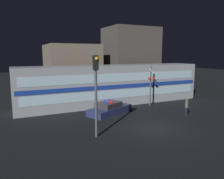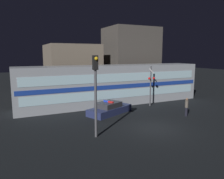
{
  "view_description": "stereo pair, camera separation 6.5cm",
  "coord_description": "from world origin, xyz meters",
  "px_view_note": "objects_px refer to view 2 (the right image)",
  "views": [
    {
      "loc": [
        -9.39,
        -12.52,
        5.33
      ],
      "look_at": [
        -0.22,
        6.79,
        1.89
      ],
      "focal_mm": 35.0,
      "sensor_mm": 36.0,
      "label": 1
    },
    {
      "loc": [
        -9.33,
        -12.55,
        5.33
      ],
      "look_at": [
        -0.22,
        6.79,
        1.89
      ],
      "focal_mm": 35.0,
      "sensor_mm": 36.0,
      "label": 2
    }
  ],
  "objects_px": {
    "crossing_signal_near": "(151,84)",
    "traffic_light_corner": "(96,86)",
    "train": "(114,85)",
    "police_car": "(109,109)",
    "pedestrian": "(186,107)"
  },
  "relations": [
    {
      "from": "train",
      "to": "traffic_light_corner",
      "type": "relative_size",
      "value": 3.83
    },
    {
      "from": "train",
      "to": "police_car",
      "type": "height_order",
      "value": "train"
    },
    {
      "from": "train",
      "to": "crossing_signal_near",
      "type": "bearing_deg",
      "value": -40.61
    },
    {
      "from": "police_car",
      "to": "pedestrian",
      "type": "relative_size",
      "value": 2.9
    },
    {
      "from": "police_car",
      "to": "train",
      "type": "bearing_deg",
      "value": 33.97
    },
    {
      "from": "pedestrian",
      "to": "traffic_light_corner",
      "type": "bearing_deg",
      "value": -172.28
    },
    {
      "from": "crossing_signal_near",
      "to": "traffic_light_corner",
      "type": "distance_m",
      "value": 10.15
    },
    {
      "from": "crossing_signal_near",
      "to": "traffic_light_corner",
      "type": "xyz_separation_m",
      "value": [
        -8.3,
        -5.76,
        1.01
      ]
    },
    {
      "from": "train",
      "to": "crossing_signal_near",
      "type": "height_order",
      "value": "train"
    },
    {
      "from": "crossing_signal_near",
      "to": "traffic_light_corner",
      "type": "height_order",
      "value": "traffic_light_corner"
    },
    {
      "from": "traffic_light_corner",
      "to": "pedestrian",
      "type": "bearing_deg",
      "value": 7.72
    },
    {
      "from": "train",
      "to": "traffic_light_corner",
      "type": "bearing_deg",
      "value": -122.37
    },
    {
      "from": "pedestrian",
      "to": "police_car",
      "type": "bearing_deg",
      "value": 147.38
    },
    {
      "from": "train",
      "to": "police_car",
      "type": "bearing_deg",
      "value": -121.17
    },
    {
      "from": "train",
      "to": "crossing_signal_near",
      "type": "distance_m",
      "value": 3.97
    }
  ]
}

